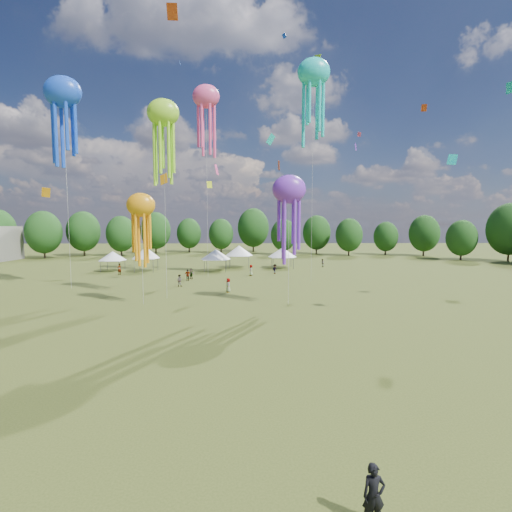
{
  "coord_description": "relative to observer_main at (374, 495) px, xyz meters",
  "views": [
    {
      "loc": [
        3.32,
        -12.87,
        8.42
      ],
      "look_at": [
        3.92,
        15.0,
        6.0
      ],
      "focal_mm": 25.55,
      "sensor_mm": 36.0,
      "label": 1
    }
  ],
  "objects": [
    {
      "name": "spectators_far",
      "position": [
        -6.05,
        48.8,
        -0.03
      ],
      "size": [
        36.92,
        27.12,
        1.93
      ],
      "color": "gray",
      "rests_on": "ground"
    },
    {
      "name": "small_kites",
      "position": [
        -7.49,
        45.51,
        28.33
      ],
      "size": [
        77.58,
        52.24,
        41.73
      ],
      "color": "#9FEF27",
      "rests_on": "ground"
    },
    {
      "name": "ground",
      "position": [
        -6.82,
        3.39,
        -0.88
      ],
      "size": [
        300.0,
        300.0,
        0.0
      ],
      "primitive_type": "plane",
      "color": "#384416",
      "rests_on": "ground"
    },
    {
      "name": "treeline",
      "position": [
        -10.68,
        65.9,
        5.66
      ],
      "size": [
        201.57,
        95.24,
        13.43
      ],
      "color": "#38281C",
      "rests_on": "ground"
    },
    {
      "name": "spectator_near",
      "position": [
        -12.85,
        39.62,
        -0.06
      ],
      "size": [
        0.85,
        0.69,
        1.65
      ],
      "primitive_type": "imported",
      "rotation": [
        0.0,
        0.0,
        3.06
      ],
      "color": "gray",
      "rests_on": "ground"
    },
    {
      "name": "festival_tents",
      "position": [
        -10.75,
        58.36,
        2.24
      ],
      "size": [
        36.26,
        10.94,
        4.42
      ],
      "color": "#47474C",
      "rests_on": "ground"
    },
    {
      "name": "observer_main",
      "position": [
        0.0,
        0.0,
        0.0
      ],
      "size": [
        0.66,
        0.44,
        1.77
      ],
      "primitive_type": "imported",
      "rotation": [
        0.0,
        0.0,
        0.03
      ],
      "color": "black",
      "rests_on": "ground"
    },
    {
      "name": "show_kites",
      "position": [
        -9.66,
        39.67,
        21.13
      ],
      "size": [
        37.45,
        23.87,
        31.99
      ],
      "color": "#9FEF27",
      "rests_on": "ground"
    }
  ]
}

